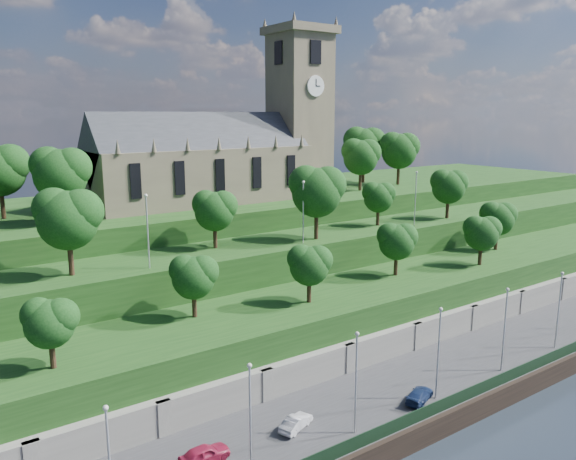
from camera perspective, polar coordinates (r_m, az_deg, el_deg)
ground at (r=57.02m, az=18.04°, el=-18.13°), size 320.00×320.00×0.00m
promenade at (r=59.81m, az=13.37°, el=-15.28°), size 160.00×12.00×2.00m
quay_wall at (r=56.46m, az=18.15°, el=-17.18°), size 160.00×0.50×2.20m
fence at (r=56.10m, az=17.70°, el=-15.61°), size 160.00×0.10×1.20m
retaining_wall at (r=62.84m, az=9.29°, el=-12.21°), size 160.00×2.10×5.00m
embankment_lower at (r=66.35m, az=5.66°, el=-9.38°), size 160.00×12.00×8.00m
embankment_upper at (r=73.89m, az=0.12°, el=-5.45°), size 160.00×10.00×12.00m
hilltop at (r=90.90m, az=-7.51°, el=-1.28°), size 160.00×32.00×15.00m
church at (r=85.58m, az=-6.05°, el=8.13°), size 38.60×12.35×27.60m
trees_lower at (r=67.38m, az=9.09°, el=-1.58°), size 68.17×8.66×7.22m
trees_upper at (r=69.65m, az=-0.22°, el=3.36°), size 61.74×8.55×9.52m
trees_hilltop at (r=84.86m, az=-5.31°, el=7.44°), size 78.53×16.58×10.48m
lamp_posts_promenade at (r=53.84m, az=15.05°, el=-11.41°), size 60.36×0.36×8.86m
lamp_posts_upper at (r=69.09m, az=1.56°, el=2.31°), size 40.36×0.36×7.84m
car_left at (r=46.02m, az=-8.49°, el=-21.57°), size 4.09×1.81×1.37m
car_middle at (r=49.50m, az=0.82°, el=-18.96°), size 3.75×2.46×1.17m
car_right at (r=54.93m, az=13.20°, el=-15.99°), size 4.31×3.01×1.16m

